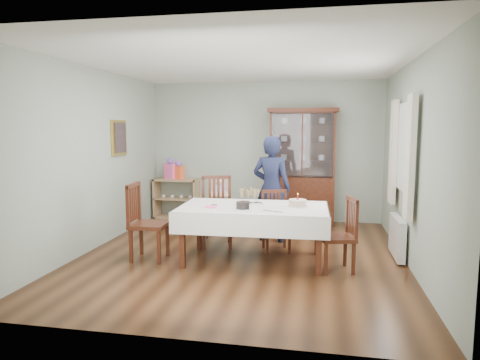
% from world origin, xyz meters
% --- Properties ---
extents(floor, '(5.00, 5.00, 0.00)m').
position_xyz_m(floor, '(0.00, 0.00, 0.00)').
color(floor, '#593319').
rests_on(floor, ground).
extents(room_shell, '(5.00, 5.00, 5.00)m').
position_xyz_m(room_shell, '(0.00, 0.53, 1.70)').
color(room_shell, '#9EAA99').
rests_on(room_shell, floor).
extents(dining_table, '(2.03, 1.20, 0.76)m').
position_xyz_m(dining_table, '(0.20, -0.21, 0.38)').
color(dining_table, '#4E2513').
rests_on(dining_table, floor).
extents(china_cabinet, '(1.30, 0.48, 2.18)m').
position_xyz_m(china_cabinet, '(0.75, 2.26, 1.12)').
color(china_cabinet, '#4E2513').
rests_on(china_cabinet, floor).
extents(sideboard, '(0.90, 0.38, 0.80)m').
position_xyz_m(sideboard, '(-1.75, 2.28, 0.40)').
color(sideboard, tan).
rests_on(sideboard, floor).
extents(picture_frame, '(0.04, 0.48, 0.58)m').
position_xyz_m(picture_frame, '(-2.22, 0.80, 1.65)').
color(picture_frame, gold).
rests_on(picture_frame, room_shell).
extents(window, '(0.04, 1.02, 1.22)m').
position_xyz_m(window, '(2.22, 0.30, 1.55)').
color(window, white).
rests_on(window, room_shell).
extents(curtain_left, '(0.07, 0.30, 1.55)m').
position_xyz_m(curtain_left, '(2.16, -0.32, 1.45)').
color(curtain_left, silver).
rests_on(curtain_left, room_shell).
extents(curtain_right, '(0.07, 0.30, 1.55)m').
position_xyz_m(curtain_right, '(2.16, 0.92, 1.45)').
color(curtain_right, silver).
rests_on(curtain_right, room_shell).
extents(radiator, '(0.10, 0.80, 0.55)m').
position_xyz_m(radiator, '(2.16, 0.30, 0.30)').
color(radiator, white).
rests_on(radiator, floor).
extents(chair_far_left, '(0.59, 0.59, 1.07)m').
position_xyz_m(chair_far_left, '(-0.46, 0.42, 0.32)').
color(chair_far_left, '#4E2513').
rests_on(chair_far_left, floor).
extents(chair_far_right, '(0.50, 0.50, 0.89)m').
position_xyz_m(chair_far_right, '(0.46, 0.34, 0.26)').
color(chair_far_right, '#4E2513').
rests_on(chair_far_right, floor).
extents(chair_end_left, '(0.50, 0.50, 1.06)m').
position_xyz_m(chair_end_left, '(-1.24, -0.41, 0.32)').
color(chair_end_left, '#4E2513').
rests_on(chair_end_left, floor).
extents(chair_end_right, '(0.51, 0.51, 0.94)m').
position_xyz_m(chair_end_right, '(1.32, -0.41, 0.28)').
color(chair_end_right, '#4E2513').
rests_on(chair_end_right, floor).
extents(woman, '(0.69, 0.52, 1.70)m').
position_xyz_m(woman, '(0.32, 0.90, 0.85)').
color(woman, '#151A31').
rests_on(woman, floor).
extents(high_chair, '(0.54, 0.54, 0.97)m').
position_xyz_m(high_chair, '(-0.57, 1.12, 0.38)').
color(high_chair, black).
rests_on(high_chair, floor).
extents(champagne_tray, '(0.37, 0.37, 0.23)m').
position_xyz_m(champagne_tray, '(0.13, -0.11, 0.83)').
color(champagne_tray, silver).
rests_on(champagne_tray, dining_table).
extents(birthday_cake, '(0.27, 0.27, 0.19)m').
position_xyz_m(birthday_cake, '(0.79, -0.16, 0.81)').
color(birthday_cake, white).
rests_on(birthday_cake, dining_table).
extents(plate_stack_dark, '(0.25, 0.25, 0.09)m').
position_xyz_m(plate_stack_dark, '(0.10, -0.39, 0.81)').
color(plate_stack_dark, black).
rests_on(plate_stack_dark, dining_table).
extents(plate_stack_white, '(0.24, 0.24, 0.08)m').
position_xyz_m(plate_stack_white, '(0.29, -0.51, 0.80)').
color(plate_stack_white, white).
rests_on(plate_stack_white, dining_table).
extents(napkin_stack, '(0.14, 0.14, 0.02)m').
position_xyz_m(napkin_stack, '(-0.35, -0.40, 0.77)').
color(napkin_stack, pink).
rests_on(napkin_stack, dining_table).
extents(cutlery, '(0.13, 0.17, 0.01)m').
position_xyz_m(cutlery, '(-0.37, -0.27, 0.77)').
color(cutlery, silver).
rests_on(cutlery, dining_table).
extents(cake_knife, '(0.27, 0.14, 0.01)m').
position_xyz_m(cake_knife, '(0.50, -0.53, 0.77)').
color(cake_knife, silver).
rests_on(cake_knife, dining_table).
extents(gift_bag_pink, '(0.26, 0.22, 0.42)m').
position_xyz_m(gift_bag_pink, '(-1.86, 2.26, 0.99)').
color(gift_bag_pink, pink).
rests_on(gift_bag_pink, sideboard).
extents(gift_bag_orange, '(0.24, 0.20, 0.37)m').
position_xyz_m(gift_bag_orange, '(-1.70, 2.26, 0.96)').
color(gift_bag_orange, '#FF5B28').
rests_on(gift_bag_orange, sideboard).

